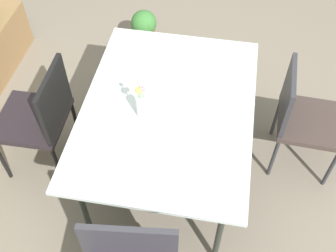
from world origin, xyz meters
TOP-DOWN VIEW (x-y plane):
  - ground_plane at (0.00, 0.00)m, footprint 12.00×12.00m
  - dining_table at (0.08, -0.03)m, footprint 1.42×1.06m
  - chair_far_side at (0.06, 0.85)m, footprint 0.47×0.47m
  - chair_near_right at (0.40, -0.91)m, footprint 0.46×0.46m
  - flower_vase at (-0.01, 0.12)m, footprint 0.06×0.06m
  - potted_plant at (1.46, 0.44)m, footprint 0.24×0.24m

SIDE VIEW (x-z plane):
  - ground_plane at x=0.00m, z-range 0.00..0.00m
  - potted_plant at x=1.46m, z-range 0.01..0.44m
  - chair_near_right at x=0.40m, z-range 0.06..0.91m
  - chair_far_side at x=0.06m, z-range 0.07..0.97m
  - dining_table at x=0.08m, z-range 0.33..1.08m
  - flower_vase at x=-0.01m, z-range 0.71..1.00m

